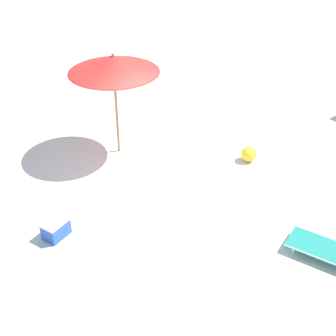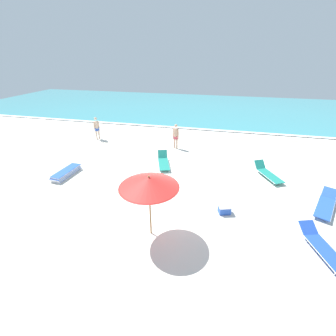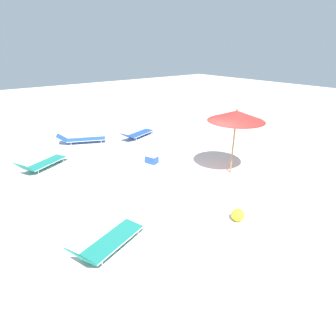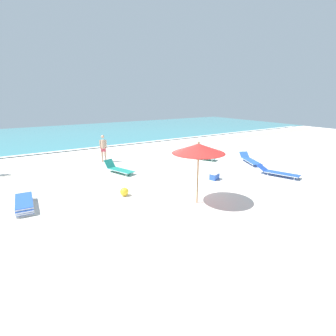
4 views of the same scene
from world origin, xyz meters
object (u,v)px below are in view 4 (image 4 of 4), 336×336
at_px(beachgoer_wading_adult, 103,147).
at_px(cooler_box, 214,176).
at_px(beach_ball, 124,192).
at_px(sun_lounger_near_water_left, 201,156).
at_px(beach_umbrella, 199,149).
at_px(lounger_stack, 24,204).
at_px(sun_lounger_beside_umbrella, 250,160).
at_px(sun_lounger_under_umbrella, 119,169).
at_px(sun_lounger_near_water_right, 278,172).

distance_m(beachgoer_wading_adult, cooler_box, 7.63).
bearing_deg(cooler_box, beach_ball, -23.76).
xyz_separation_m(sun_lounger_near_water_left, beachgoer_wading_adult, (-5.78, 2.93, 0.78)).
relative_size(beach_umbrella, sun_lounger_near_water_left, 1.19).
distance_m(sun_lounger_near_water_left, beach_ball, 7.88).
xyz_separation_m(beachgoer_wading_adult, cooler_box, (3.50, -6.73, -0.81)).
distance_m(lounger_stack, beachgoer_wading_adult, 7.46).
height_order(beachgoer_wading_adult, cooler_box, beachgoer_wading_adult).
bearing_deg(sun_lounger_near_water_left, sun_lounger_beside_umbrella, -77.16).
distance_m(sun_lounger_under_umbrella, beachgoer_wading_adult, 2.96).
height_order(sun_lounger_under_umbrella, sun_lounger_near_water_right, sun_lounger_under_umbrella).
height_order(sun_lounger_near_water_left, beach_ball, sun_lounger_near_water_left).
height_order(lounger_stack, sun_lounger_beside_umbrella, sun_lounger_beside_umbrella).
relative_size(sun_lounger_near_water_left, cooler_box, 3.58).
relative_size(sun_lounger_under_umbrella, beachgoer_wading_adult, 1.17).
bearing_deg(cooler_box, beachgoer_wading_adult, -81.16).
bearing_deg(cooler_box, sun_lounger_beside_umbrella, 178.86).
xyz_separation_m(beach_umbrella, sun_lounger_under_umbrella, (-0.99, 5.75, -2.02)).
distance_m(lounger_stack, sun_lounger_beside_umbrella, 12.93).
height_order(lounger_stack, cooler_box, cooler_box).
distance_m(sun_lounger_near_water_right, cooler_box, 3.59).
bearing_deg(lounger_stack, beach_ball, -9.71).
xyz_separation_m(lounger_stack, sun_lounger_beside_umbrella, (12.93, -0.01, 0.04)).
height_order(lounger_stack, sun_lounger_near_water_left, sun_lounger_near_water_left).
xyz_separation_m(sun_lounger_near_water_left, sun_lounger_near_water_right, (1.03, -5.20, -0.01)).
bearing_deg(sun_lounger_under_umbrella, beach_umbrella, -98.97).
bearing_deg(beach_umbrella, lounger_stack, 151.32).
height_order(beach_umbrella, cooler_box, beach_umbrella).
bearing_deg(lounger_stack, sun_lounger_near_water_left, 16.81).
distance_m(sun_lounger_near_water_left, cooler_box, 4.44).
distance_m(beach_umbrella, sun_lounger_near_water_left, 7.81).
relative_size(lounger_stack, cooler_box, 3.33).
xyz_separation_m(beach_umbrella, sun_lounger_near_water_right, (5.99, 0.48, -2.04)).
height_order(sun_lounger_near_water_right, beachgoer_wading_adult, beachgoer_wading_adult).
height_order(beach_umbrella, beachgoer_wading_adult, beach_umbrella).
xyz_separation_m(sun_lounger_near_water_right, beachgoer_wading_adult, (-6.80, 8.12, 0.80)).
xyz_separation_m(sun_lounger_under_umbrella, cooler_box, (3.67, -3.88, -0.04)).
relative_size(sun_lounger_beside_umbrella, beachgoer_wading_adult, 1.34).
bearing_deg(sun_lounger_beside_umbrella, beach_ball, -148.38).
xyz_separation_m(sun_lounger_near_water_left, cooler_box, (-2.28, -3.80, -0.03)).
xyz_separation_m(lounger_stack, sun_lounger_near_water_left, (10.90, 2.43, 0.05)).
xyz_separation_m(sun_lounger_under_umbrella, sun_lounger_beside_umbrella, (7.98, -2.52, -0.02)).
distance_m(sun_lounger_near_water_left, beachgoer_wading_adult, 6.52).
distance_m(lounger_stack, sun_lounger_under_umbrella, 5.55).
bearing_deg(beachgoer_wading_adult, sun_lounger_near_water_left, -4.58).
distance_m(sun_lounger_under_umbrella, sun_lounger_beside_umbrella, 8.37).
relative_size(lounger_stack, sun_lounger_near_water_right, 0.86).
bearing_deg(lounger_stack, sun_lounger_under_umbrella, 31.11).
xyz_separation_m(sun_lounger_beside_umbrella, cooler_box, (-4.31, -1.36, -0.02)).
height_order(sun_lounger_near_water_right, beach_ball, sun_lounger_near_water_right).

